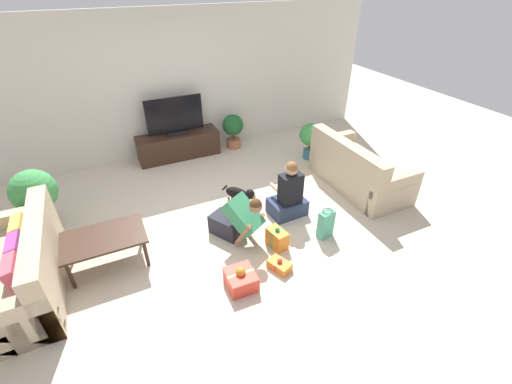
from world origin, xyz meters
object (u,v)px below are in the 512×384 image
Objects in this scene: tv_console at (179,145)px; potted_plant_corner_right at (310,137)px; gift_box_a at (279,265)px; gift_box_c at (241,279)px; potted_plant_corner_left at (34,192)px; person_sitting at (289,196)px; tv at (175,118)px; gift_bag_a at (326,224)px; gift_box_b at (277,238)px; sofa_left at (21,271)px; coffee_table at (104,240)px; potted_plant_back_right at (233,128)px; dog at (240,194)px; sofa_right at (357,170)px; person_kneeling at (237,219)px.

potted_plant_corner_right is (2.26, -1.12, 0.20)m from tv_console.
gift_box_c reaches higher than gift_box_a.
tv_console is at bearing 30.01° from potted_plant_corner_left.
potted_plant_corner_left is at bearing -23.02° from person_sitting.
tv is 3.20× the size of gift_box_a.
gift_box_b is at bearing 171.59° from gift_bag_a.
sofa_left is at bearing 169.35° from gift_box_b.
tv is at bearing 58.00° from coffee_table.
gift_box_c is at bearing -110.81° from potted_plant_back_right.
dog reaches higher than gift_box_c.
coffee_table is 3.02× the size of gift_box_b.
tv_console is 2.21× the size of potted_plant_back_right.
tv_console is at bearing 153.61° from potted_plant_corner_right.
potted_plant_corner_right is 0.78× the size of potted_plant_corner_left.
tv is at bearing 45.88° from sofa_right.
gift_box_c is at bearing -93.21° from tv.
potted_plant_corner_left is at bearing 151.79° from gift_bag_a.
person_kneeling is 1.91× the size of gift_bag_a.
potted_plant_corner_right is 0.78× the size of person_sitting.
tv is 2.76m from person_kneeling.
coffee_table is at bearing 94.33° from sofa_left.
tv is 2.17m from dog.
person_sitting is 1.17m from gift_box_a.
potted_plant_corner_left reaches higher than potted_plant_corner_right.
gift_bag_a is at bearing -88.49° from potted_plant_back_right.
gift_bag_a is at bearing -69.35° from tv.
sofa_left is 0.89m from coffee_table.
potted_plant_corner_left is 2.81m from dog.
tv is at bearing 63.53° from dog.
gift_box_a is 0.76× the size of gift_bag_a.
coffee_table is 3.59m from potted_plant_back_right.
sofa_right is at bearing -20.64° from person_kneeling.
coffee_table is 2.91m from tv_console.
dog is (2.84, 0.47, -0.07)m from sofa_left.
dog is (2.69, -0.74, -0.35)m from potted_plant_corner_left.
person_sitting is (0.89, 0.19, -0.01)m from person_kneeling.
sofa_left is 1.00× the size of sofa_right.
gift_box_b is at bearing -80.68° from tv.
coffee_table is 2.93m from tv.
dog is 1.47× the size of gift_box_a.
coffee_table is at bearing -4.15° from person_sitting.
gift_bag_a is (1.40, 0.32, 0.10)m from gift_box_c.
sofa_right is at bearing -45.60° from dog.
gift_bag_a is at bearing -92.71° from dog.
tv reaches higher than gift_box_c.
sofa_right is 2.05m from gift_box_b.
coffee_table is 2.15m from gift_box_a.
potted_plant_corner_right is at bearing 48.16° from gift_box_b.
potted_plant_back_right is 2.14m from dog.
tv_console reaches higher than gift_bag_a.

